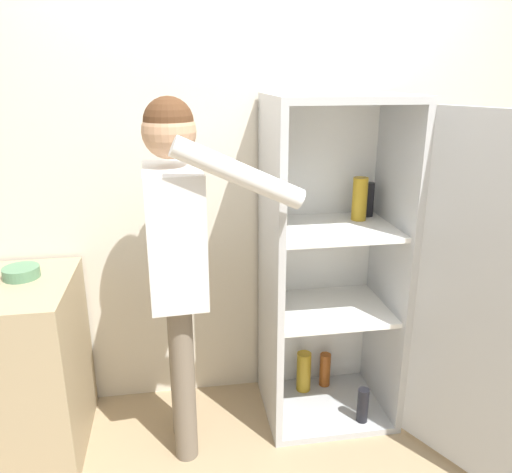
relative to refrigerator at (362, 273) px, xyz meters
name	(u,v)px	position (x,y,z in m)	size (l,w,h in m)	color
wall_back	(257,178)	(-0.47, 0.42, 0.42)	(7.00, 0.06, 2.55)	beige
refrigerator	(362,273)	(0.00, 0.00, 0.00)	(1.02, 1.16, 1.73)	#B7BABC
person	(177,240)	(-0.91, -0.07, 0.25)	(0.68, 0.58, 1.73)	#726656
counter	(7,370)	(-1.76, 0.04, -0.41)	(0.69, 0.65, 0.89)	tan
bowl	(21,272)	(-1.65, 0.12, 0.07)	(0.17, 0.17, 0.05)	#517F5B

